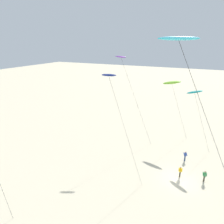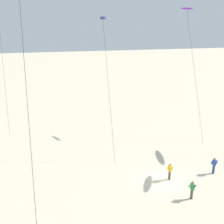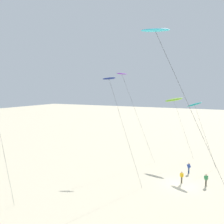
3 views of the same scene
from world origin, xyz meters
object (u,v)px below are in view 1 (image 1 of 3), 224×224
object	(u,v)px
kite_flyer_furthest	(180,172)
kite_flyer_middle	(185,156)
kite_flyer_nearest	(204,176)
kite_lime	(172,83)
kite_purple	(122,59)
kite_teal	(195,92)
kite_cyan	(180,42)
kite_navy	(109,76)

from	to	relation	value
kite_flyer_furthest	kite_flyer_middle	bearing A→B (deg)	-1.55
kite_flyer_furthest	kite_flyer_nearest	bearing A→B (deg)	-82.34
kite_lime	kite_purple	size ratio (longest dim) A/B	0.72
kite_teal	kite_cyan	distance (m)	22.54
kite_cyan	kite_flyer_middle	xyz separation A→B (m)	(16.46, -0.42, -17.46)
kite_purple	kite_teal	xyz separation A→B (m)	(1.45, -12.67, -5.01)
kite_teal	kite_flyer_furthest	size ratio (longest dim) A/B	6.63
kite_flyer_nearest	kite_flyer_furthest	distance (m)	3.19
kite_purple	kite_flyer_nearest	xyz separation A→B (m)	(-7.43, -15.85, -14.54)
kite_lime	kite_flyer_furthest	size ratio (longest dim) A/B	6.98
kite_navy	kite_flyer_furthest	world-z (taller)	kite_navy
kite_purple	kite_cyan	world-z (taller)	kite_cyan
kite_teal	kite_navy	world-z (taller)	kite_navy
kite_navy	kite_purple	bearing A→B (deg)	16.18
kite_lime	kite_flyer_middle	distance (m)	13.95
kite_teal	kite_flyer_furthest	bearing A→B (deg)	-179.88
kite_purple	kite_navy	bearing A→B (deg)	-163.82
kite_navy	kite_cyan	size ratio (longest dim) A/B	0.79
kite_purple	kite_flyer_middle	distance (m)	19.64
kite_teal	kite_lime	bearing A→B (deg)	49.08
kite_teal	kite_flyer_furthest	world-z (taller)	kite_teal
kite_teal	kite_purple	bearing A→B (deg)	96.51
kite_cyan	kite_flyer_furthest	distance (m)	21.07
kite_lime	kite_teal	xyz separation A→B (m)	(-3.84, -4.43, -0.56)
kite_flyer_middle	kite_lime	bearing A→B (deg)	28.37
kite_purple	kite_flyer_middle	xyz separation A→B (m)	(-3.19, -12.82, -14.54)
kite_teal	kite_flyer_middle	world-z (taller)	kite_teal
kite_lime	kite_flyer_nearest	distance (m)	17.92
kite_lime	kite_cyan	world-z (taller)	kite_cyan
kite_flyer_nearest	kite_flyer_middle	bearing A→B (deg)	35.60
kite_lime	kite_purple	bearing A→B (deg)	122.69
kite_teal	kite_navy	distance (m)	16.69
kite_purple	kite_cyan	bearing A→B (deg)	-147.76
kite_navy	kite_cyan	distance (m)	12.50
kite_flyer_middle	kite_flyer_furthest	size ratio (longest dim) A/B	1.00
kite_flyer_middle	kite_flyer_furthest	distance (m)	4.66
kite_flyer_middle	kite_cyan	bearing A→B (deg)	178.53
kite_purple	kite_teal	world-z (taller)	kite_purple
kite_purple	kite_navy	size ratio (longest dim) A/B	1.09
kite_navy	kite_flyer_nearest	bearing A→B (deg)	-70.26
kite_lime	kite_flyer_nearest	world-z (taller)	kite_lime
kite_flyer_nearest	kite_flyer_middle	world-z (taller)	same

